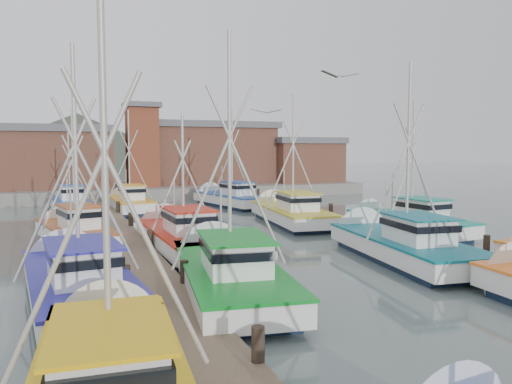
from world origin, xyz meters
name	(u,v)px	position (x,y,z in m)	size (l,w,h in m)	color
ground	(309,267)	(0.00, 0.00, 0.00)	(260.00, 260.00, 0.00)	#50605E
dock_left	(132,256)	(-7.00, 4.04, 0.21)	(2.30, 46.00, 1.50)	brown
dock_right	(387,236)	(7.00, 4.04, 0.21)	(2.30, 46.00, 1.50)	brown
quay	(156,189)	(0.00, 37.00, 0.60)	(44.00, 16.00, 1.20)	gray
shed_left	(48,156)	(-11.00, 35.00, 4.34)	(12.72, 8.48, 6.20)	brown
shed_center	(207,152)	(6.00, 37.00, 4.69)	(14.84, 9.54, 6.90)	brown
shed_right	(304,159)	(17.00, 34.00, 3.84)	(8.48, 6.36, 5.20)	brown
lookout_tower	(142,144)	(-2.00, 33.00, 5.55)	(3.60, 3.60, 8.50)	brown
distant_hills	(48,168)	(-12.76, 122.59, 0.00)	(175.00, 140.00, 42.00)	#414A3E
boat_2	(110,378)	(-9.19, -9.24, 0.68)	(3.63, 9.11, 8.80)	#101E37
boat_4	(226,271)	(-4.47, -2.06, 0.68)	(4.47, 10.33, 9.98)	#101E37
boat_5	(397,244)	(4.49, -0.11, 0.68)	(4.39, 10.37, 9.79)	#101E37
boat_6	(77,281)	(-9.56, -1.42, 0.68)	(3.87, 9.91, 9.25)	#101E37
boat_8	(180,236)	(-4.34, 5.95, 0.68)	(3.33, 9.88, 7.70)	#101E37
boat_9	(289,213)	(4.69, 11.98, 0.68)	(4.28, 10.49, 9.67)	#101E37
boat_10	(73,232)	(-9.43, 9.00, 0.68)	(4.19, 8.70, 7.83)	#101E37
boat_11	(403,222)	(9.27, 5.59, 0.68)	(3.69, 9.11, 8.67)	#101E37
boat_12	(129,203)	(-4.79, 22.56, 0.68)	(3.54, 8.65, 8.89)	#101E37
boat_13	(228,198)	(3.96, 23.15, 0.68)	(4.82, 9.96, 9.29)	#101E37
boat_14	(69,204)	(-9.32, 23.85, 0.68)	(3.18, 8.27, 7.31)	#101E37
gull_near	(340,75)	(-0.91, -3.83, 7.62)	(1.55, 0.65, 0.24)	gray
gull_far	(266,112)	(-0.77, 3.09, 6.86)	(1.51, 0.66, 0.24)	gray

